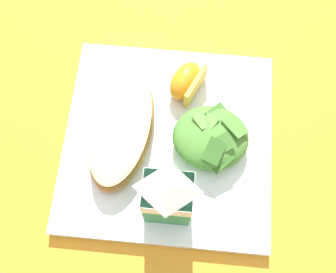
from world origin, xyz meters
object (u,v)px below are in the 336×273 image
at_px(milk_carton, 168,196).
at_px(orange_wedge_front, 186,81).
at_px(green_salad_pile, 211,136).
at_px(cheesy_pizza_bread, 122,130).
at_px(white_plate, 168,141).

height_order(milk_carton, orange_wedge_front, milk_carton).
distance_m(green_salad_pile, milk_carton, 0.11).
bearing_deg(cheesy_pizza_bread, white_plate, 179.36).
height_order(white_plate, milk_carton, milk_carton).
bearing_deg(milk_carton, white_plate, -84.80).
bearing_deg(cheesy_pizza_bread, milk_carton, 127.02).
height_order(green_salad_pile, orange_wedge_front, green_salad_pile).
bearing_deg(green_salad_pile, orange_wedge_front, -64.07).
height_order(white_plate, cheesy_pizza_bread, cheesy_pizza_bread).
relative_size(white_plate, orange_wedge_front, 4.03).
height_order(cheesy_pizza_bread, orange_wedge_front, orange_wedge_front).
bearing_deg(orange_wedge_front, milk_carton, 86.76).
xyz_separation_m(white_plate, cheesy_pizza_bread, (0.06, -0.00, 0.03)).
bearing_deg(green_salad_pile, white_plate, 1.25).
distance_m(cheesy_pizza_bread, milk_carton, 0.12).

